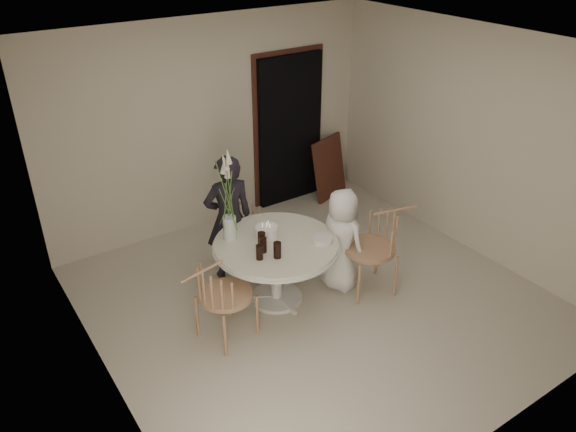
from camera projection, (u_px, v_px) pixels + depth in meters
ground at (316, 299)px, 6.17m from camera, size 4.50×4.50×0.00m
room_shell at (320, 164)px, 5.39m from camera, size 4.50×4.50×4.50m
doorway at (290, 131)px, 7.81m from camera, size 1.00×0.10×2.10m
door_trim at (288, 126)px, 7.81m from camera, size 1.12×0.03×2.22m
table at (276, 251)px, 5.88m from camera, size 1.33×1.33×0.73m
picture_frame at (329, 168)px, 8.20m from camera, size 0.70×0.40×0.88m
chair_far at (245, 225)px, 6.59m from camera, size 0.45×0.49×0.79m
chair_right at (382, 238)px, 6.09m from camera, size 0.66×0.62×0.97m
chair_left at (215, 292)px, 5.29m from camera, size 0.60×0.57×0.91m
girl at (229, 218)px, 6.22m from camera, size 0.61×0.46×1.50m
boy at (341, 240)px, 6.11m from camera, size 0.49×0.65×1.20m
birthday_cake at (267, 231)px, 5.90m from camera, size 0.24×0.24×0.16m
cola_tumbler_a at (259, 252)px, 5.51m from camera, size 0.08×0.08×0.15m
cola_tumbler_b at (277, 250)px, 5.53m from camera, size 0.10×0.10×0.17m
cola_tumbler_c at (262, 240)px, 5.69m from camera, size 0.10×0.10×0.17m
cola_tumbler_d at (263, 245)px, 5.62m from camera, size 0.09×0.09×0.16m
plate_stack at (322, 240)px, 5.81m from camera, size 0.22×0.22×0.05m
flower_vase at (228, 205)px, 5.70m from camera, size 0.14×0.14×1.02m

